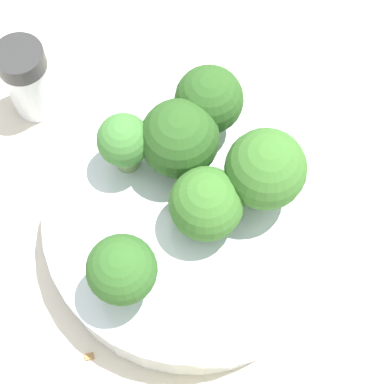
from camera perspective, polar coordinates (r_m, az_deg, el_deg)
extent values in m
plane|color=beige|center=(0.48, 0.00, -3.73)|extent=(3.00, 3.00, 0.00)
cylinder|color=silver|center=(0.46, 0.00, -2.80)|extent=(0.21, 0.21, 0.04)
cylinder|color=#8EB770|center=(0.45, -1.07, 3.46)|extent=(0.02, 0.02, 0.02)
sphere|color=#28511E|center=(0.43, -1.12, 4.76)|extent=(0.05, 0.05, 0.05)
cylinder|color=#8EB770|center=(0.46, 1.45, 6.72)|extent=(0.02, 0.02, 0.03)
sphere|color=#28511E|center=(0.44, 1.52, 8.20)|extent=(0.05, 0.05, 0.05)
cylinder|color=#7A9E5B|center=(0.45, -5.84, 3.37)|extent=(0.02, 0.02, 0.03)
sphere|color=#3D7533|center=(0.43, -6.09, 4.61)|extent=(0.04, 0.04, 0.04)
cylinder|color=#84AD66|center=(0.41, -5.95, -7.80)|extent=(0.02, 0.02, 0.03)
sphere|color=#2D5B23|center=(0.39, -6.26, -6.87)|extent=(0.04, 0.04, 0.04)
cylinder|color=#84AD66|center=(0.43, 6.22, 0.58)|extent=(0.02, 0.02, 0.03)
sphere|color=#386B28|center=(0.41, 6.56, 2.03)|extent=(0.05, 0.05, 0.05)
cylinder|color=#84AD66|center=(0.43, 1.23, -2.04)|extent=(0.02, 0.02, 0.02)
sphere|color=#386B28|center=(0.41, 1.28, -1.07)|extent=(0.05, 0.05, 0.05)
cylinder|color=silver|center=(0.52, -14.16, 9.16)|extent=(0.04, 0.04, 0.05)
cylinder|color=#2D2D2D|center=(0.50, -15.07, 11.34)|extent=(0.04, 0.04, 0.02)
cube|color=olive|center=(0.46, -9.15, -14.21)|extent=(0.01, 0.01, 0.01)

